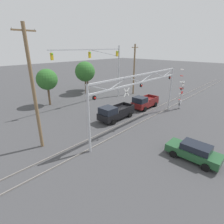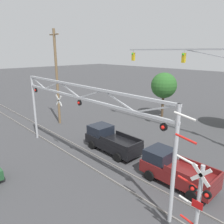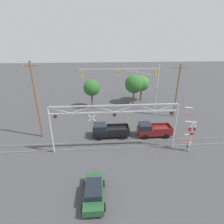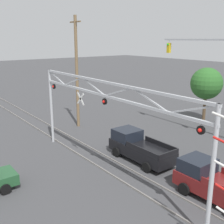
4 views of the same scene
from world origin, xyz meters
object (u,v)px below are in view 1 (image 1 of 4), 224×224
(pickup_truck_lead, at_px, (115,113))
(background_tree_far_right_verge, at_px, (87,72))
(crossing_gantry, at_px, (141,88))
(utility_pole_left, at_px, (33,90))
(utility_pole_right, at_px, (134,69))
(pickup_truck_following, at_px, (144,102))
(background_tree_far_left_verge, at_px, (47,80))
(sedan_waiting, at_px, (194,151))
(crossing_signal_mast, at_px, (181,95))
(traffic_signal_span, at_px, (106,63))
(background_tree_beyond_span, at_px, (85,72))

(pickup_truck_lead, height_order, background_tree_far_right_verge, background_tree_far_right_verge)
(crossing_gantry, distance_m, background_tree_far_right_verge, 20.04)
(utility_pole_left, relative_size, utility_pole_right, 1.14)
(pickup_truck_following, relative_size, background_tree_far_left_verge, 0.84)
(sedan_waiting, xyz_separation_m, background_tree_far_right_verge, (9.91, 25.62, 3.11))
(pickup_truck_lead, relative_size, pickup_truck_following, 1.08)
(crossing_gantry, bearing_deg, background_tree_far_left_verge, 102.08)
(crossing_signal_mast, height_order, utility_pole_right, utility_pole_right)
(traffic_signal_span, xyz_separation_m, background_tree_far_right_verge, (2.47, 8.10, -2.39))
(background_tree_far_left_verge, bearing_deg, pickup_truck_following, -52.86)
(utility_pole_right, relative_size, background_tree_far_left_verge, 1.63)
(background_tree_beyond_span, bearing_deg, background_tree_far_right_verge, 42.87)
(crossing_gantry, height_order, background_tree_far_right_verge, crossing_gantry)
(sedan_waiting, bearing_deg, background_tree_beyond_span, 71.64)
(traffic_signal_span, xyz_separation_m, utility_pole_left, (-15.01, -6.49, -0.85))
(crossing_signal_mast, relative_size, background_tree_far_left_verge, 1.05)
(utility_pole_right, height_order, background_tree_far_right_verge, utility_pole_right)
(pickup_truck_following, distance_m, utility_pole_right, 9.31)
(crossing_signal_mast, xyz_separation_m, pickup_truck_following, (-3.29, 4.06, -1.22))
(crossing_signal_mast, xyz_separation_m, utility_pole_left, (-19.00, 4.90, 3.26))
(pickup_truck_following, distance_m, utility_pole_left, 16.36)
(sedan_waiting, height_order, background_tree_far_left_verge, background_tree_far_left_verge)
(sedan_waiting, bearing_deg, utility_pole_left, 124.47)
(background_tree_beyond_span, relative_size, background_tree_far_left_verge, 1.09)
(traffic_signal_span, distance_m, background_tree_far_right_verge, 8.80)
(crossing_gantry, distance_m, crossing_signal_mast, 9.43)
(pickup_truck_lead, distance_m, background_tree_far_left_verge, 12.33)
(pickup_truck_following, bearing_deg, utility_pole_right, 47.87)
(pickup_truck_following, relative_size, background_tree_far_right_verge, 0.86)
(utility_pole_left, xyz_separation_m, background_tree_far_right_verge, (17.48, 14.59, -1.54))
(crossing_gantry, xyz_separation_m, crossing_signal_mast, (9.07, -0.95, -2.40))
(crossing_signal_mast, bearing_deg, background_tree_far_left_verge, 127.64)
(pickup_truck_lead, height_order, background_tree_beyond_span, background_tree_beyond_span)
(crossing_gantry, xyz_separation_m, traffic_signal_span, (5.08, 10.45, 1.71))
(sedan_waiting, height_order, background_tree_far_right_verge, background_tree_far_right_verge)
(crossing_signal_mast, relative_size, utility_pole_left, 0.57)
(traffic_signal_span, xyz_separation_m, pickup_truck_following, (0.70, -7.34, -5.33))
(background_tree_far_left_verge, bearing_deg, utility_pole_left, -121.44)
(background_tree_beyond_span, bearing_deg, pickup_truck_lead, -114.35)
(pickup_truck_lead, bearing_deg, utility_pole_left, 176.24)
(crossing_gantry, relative_size, utility_pole_left, 1.44)
(utility_pole_left, bearing_deg, pickup_truck_following, -3.08)
(crossing_signal_mast, bearing_deg, traffic_signal_span, 109.30)
(crossing_signal_mast, distance_m, utility_pole_right, 10.94)
(crossing_gantry, distance_m, sedan_waiting, 8.36)
(utility_pole_right, distance_m, background_tree_far_left_verge, 15.71)
(traffic_signal_span, relative_size, pickup_truck_following, 2.81)
(pickup_truck_lead, distance_m, utility_pole_right, 13.97)
(background_tree_far_left_verge, bearing_deg, pickup_truck_lead, -76.99)
(sedan_waiting, height_order, utility_pole_left, utility_pole_left)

